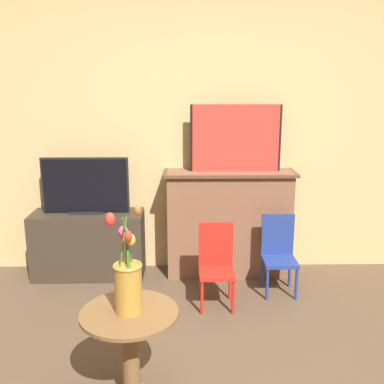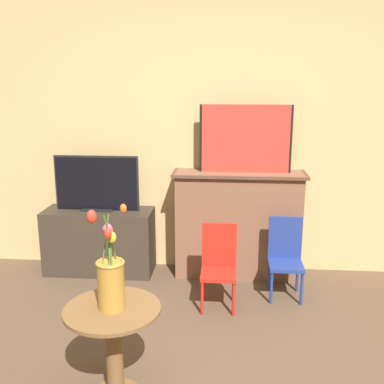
{
  "view_description": "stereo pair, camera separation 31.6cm",
  "coord_description": "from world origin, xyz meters",
  "px_view_note": "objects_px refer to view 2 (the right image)",
  "views": [
    {
      "loc": [
        -0.23,
        -1.91,
        1.72
      ],
      "look_at": [
        -0.17,
        1.16,
        0.96
      ],
      "focal_mm": 42.0,
      "sensor_mm": 36.0,
      "label": 1
    },
    {
      "loc": [
        0.09,
        -1.9,
        1.72
      ],
      "look_at": [
        -0.17,
        1.16,
        0.96
      ],
      "focal_mm": 42.0,
      "sensor_mm": 36.0,
      "label": 2
    }
  ],
  "objects_px": {
    "painting": "(245,139)",
    "chair_blue": "(285,254)",
    "tv_monitor": "(97,184)",
    "vase_tulips": "(110,277)",
    "chair_red": "(219,263)"
  },
  "relations": [
    {
      "from": "chair_red",
      "to": "chair_blue",
      "type": "relative_size",
      "value": 1.0
    },
    {
      "from": "painting",
      "to": "chair_blue",
      "type": "distance_m",
      "value": 1.02
    },
    {
      "from": "tv_monitor",
      "to": "vase_tulips",
      "type": "relative_size",
      "value": 1.37
    },
    {
      "from": "painting",
      "to": "vase_tulips",
      "type": "bearing_deg",
      "value": -113.08
    },
    {
      "from": "chair_blue",
      "to": "tv_monitor",
      "type": "bearing_deg",
      "value": 168.45
    },
    {
      "from": "chair_blue",
      "to": "vase_tulips",
      "type": "distance_m",
      "value": 1.76
    },
    {
      "from": "chair_red",
      "to": "vase_tulips",
      "type": "height_order",
      "value": "vase_tulips"
    },
    {
      "from": "painting",
      "to": "chair_blue",
      "type": "xyz_separation_m",
      "value": [
        0.34,
        -0.38,
        -0.89
      ]
    },
    {
      "from": "tv_monitor",
      "to": "chair_blue",
      "type": "bearing_deg",
      "value": -11.55
    },
    {
      "from": "chair_blue",
      "to": "vase_tulips",
      "type": "xyz_separation_m",
      "value": [
        -1.07,
        -1.35,
        0.38
      ]
    },
    {
      "from": "chair_red",
      "to": "chair_blue",
      "type": "xyz_separation_m",
      "value": [
        0.53,
        0.22,
        0.0
      ]
    },
    {
      "from": "tv_monitor",
      "to": "chair_blue",
      "type": "height_order",
      "value": "tv_monitor"
    },
    {
      "from": "chair_blue",
      "to": "chair_red",
      "type": "bearing_deg",
      "value": -157.67
    },
    {
      "from": "painting",
      "to": "tv_monitor",
      "type": "xyz_separation_m",
      "value": [
        -1.3,
        -0.04,
        -0.41
      ]
    },
    {
      "from": "painting",
      "to": "tv_monitor",
      "type": "distance_m",
      "value": 1.37
    }
  ]
}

